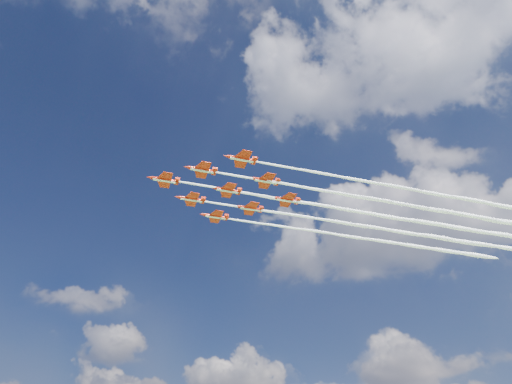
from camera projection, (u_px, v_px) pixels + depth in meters
jet_lead at (356, 211)px, 153.57m from camera, size 88.67×88.68×2.30m
jet_row2_port at (395, 203)px, 149.50m from camera, size 88.67×88.68×2.30m
jet_row2_starb at (371, 227)px, 162.00m from camera, size 88.67×88.68×2.30m
jet_row3_port at (437, 194)px, 145.44m from camera, size 88.67×88.68×2.30m
jet_row3_centre at (408, 220)px, 157.94m from camera, size 88.67×88.68×2.30m
jet_row3_starb at (384, 242)px, 170.43m from camera, size 88.67×88.68×2.30m
jet_row4_port at (448, 212)px, 153.87m from camera, size 88.67×88.68×2.30m
jet_row4_starb at (420, 235)px, 166.37m from camera, size 88.67×88.68×2.30m
jet_tail at (458, 228)px, 162.31m from camera, size 88.67×88.68×2.30m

